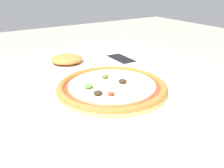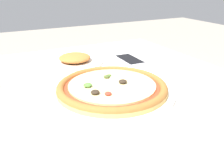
% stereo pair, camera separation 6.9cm
% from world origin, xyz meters
% --- Properties ---
extents(dining_table, '(1.17, 0.95, 0.73)m').
position_xyz_m(dining_table, '(0.00, 0.00, 0.64)').
color(dining_table, '#997047').
rests_on(dining_table, ground_plane).
extents(pizza_plate, '(0.35, 0.35, 0.04)m').
position_xyz_m(pizza_plate, '(0.13, -0.07, 0.75)').
color(pizza_plate, white).
rests_on(pizza_plate, dining_table).
extents(cell_phone, '(0.07, 0.15, 0.01)m').
position_xyz_m(cell_phone, '(0.33, 0.16, 0.74)').
color(cell_phone, white).
rests_on(cell_phone, dining_table).
extents(side_plate, '(0.20, 0.20, 0.04)m').
position_xyz_m(side_plate, '(0.13, 0.23, 0.75)').
color(side_plate, white).
rests_on(side_plate, dining_table).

